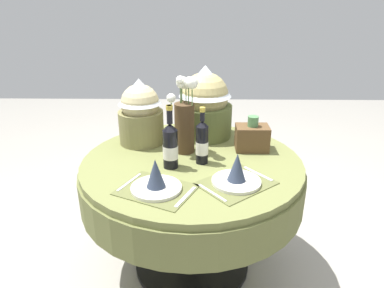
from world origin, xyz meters
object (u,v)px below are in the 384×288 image
wine_bottle_centre (170,145)px  woven_basket_side_right (252,137)px  gift_tub_back_left (140,110)px  place_setting_left (156,181)px  flower_vase (184,117)px  gift_tub_back_centre (205,100)px  place_setting_right (237,175)px  wine_bottle_left (202,142)px  dining_table (192,183)px

wine_bottle_centre → woven_basket_side_right: 0.53m
woven_basket_side_right → gift_tub_back_left: bearing=171.2°
gift_tub_back_left → woven_basket_side_right: gift_tub_back_left is taller
gift_tub_back_left → place_setting_left: bearing=-75.3°
place_setting_left → flower_vase: bearing=75.6°
gift_tub_back_centre → place_setting_right: bearing=-77.6°
woven_basket_side_right → place_setting_left: bearing=-136.3°
place_setting_right → wine_bottle_centre: size_ratio=1.25×
flower_vase → wine_bottle_left: size_ratio=1.43×
wine_bottle_left → wine_bottle_centre: size_ratio=0.92×
place_setting_left → gift_tub_back_left: size_ratio=1.04×
place_setting_right → gift_tub_back_left: gift_tub_back_left is taller
dining_table → place_setting_right: bearing=-51.4°
place_setting_right → wine_bottle_centre: wine_bottle_centre is taller
flower_vase → gift_tub_back_left: size_ratio=1.12×
woven_basket_side_right → wine_bottle_left: bearing=-147.7°
dining_table → place_setting_left: 0.43m
gift_tub_back_left → wine_bottle_centre: bearing=-59.4°
dining_table → wine_bottle_left: (0.06, -0.04, 0.27)m
dining_table → gift_tub_back_left: gift_tub_back_left is taller
place_setting_left → dining_table: bearing=64.9°
place_setting_left → wine_bottle_left: 0.38m
wine_bottle_left → wine_bottle_centre: wine_bottle_centre is taller
wine_bottle_left → flower_vase: bearing=123.2°
dining_table → woven_basket_side_right: woven_basket_side_right is taller
place_setting_left → flower_vase: (0.12, 0.46, 0.17)m
dining_table → wine_bottle_left: size_ratio=3.97×
place_setting_left → place_setting_right: (0.38, 0.07, 0.00)m
dining_table → wine_bottle_centre: bearing=-138.7°
place_setting_left → place_setting_right: size_ratio=0.98×
dining_table → flower_vase: bearing=111.9°
woven_basket_side_right → place_setting_right: bearing=-107.5°
place_setting_right → wine_bottle_left: wine_bottle_left is taller
place_setting_left → flower_vase: 0.50m
wine_bottle_left → gift_tub_back_left: (-0.37, 0.29, 0.09)m
place_setting_right → gift_tub_back_left: bearing=135.6°
place_setting_right → wine_bottle_left: bearing=125.2°
dining_table → flower_vase: flower_vase is taller
gift_tub_back_left → gift_tub_back_centre: 0.41m
dining_table → place_setting_right: 0.41m
flower_vase → wine_bottle_centre: flower_vase is taller
dining_table → gift_tub_back_centre: gift_tub_back_centre is taller
place_setting_left → wine_bottle_centre: bearing=78.5°
wine_bottle_centre → gift_tub_back_left: gift_tub_back_left is taller
wine_bottle_left → gift_tub_back_centre: 0.43m
dining_table → place_setting_left: bearing=-115.1°
wine_bottle_left → gift_tub_back_left: gift_tub_back_left is taller
place_setting_right → dining_table: bearing=128.6°
wine_bottle_left → gift_tub_back_centre: (0.02, 0.42, 0.12)m
place_setting_right → woven_basket_side_right: 0.45m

